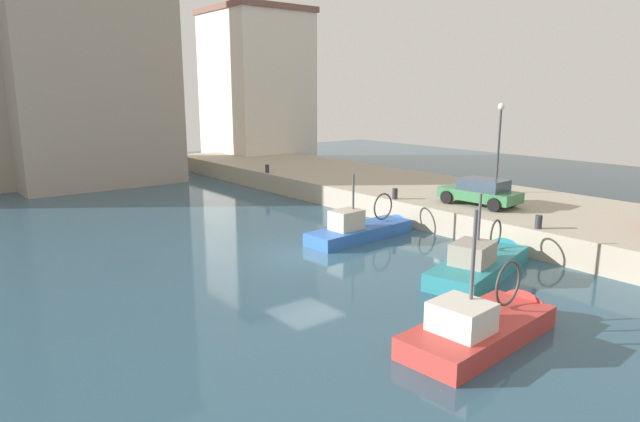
% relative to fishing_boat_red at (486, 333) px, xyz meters
% --- Properties ---
extents(water_surface, '(80.00, 80.00, 0.00)m').
position_rel_fishing_boat_red_xyz_m(water_surface, '(0.69, 9.26, -0.12)').
color(water_surface, '#2D5166').
rests_on(water_surface, ground).
extents(quay_wall, '(9.00, 56.00, 1.20)m').
position_rel_fishing_boat_red_xyz_m(quay_wall, '(12.19, 9.26, 0.48)').
color(quay_wall, '#ADA08C').
rests_on(quay_wall, ground).
extents(fishing_boat_red, '(5.94, 2.29, 4.61)m').
position_rel_fishing_boat_red_xyz_m(fishing_boat_red, '(0.00, 0.00, 0.00)').
color(fishing_boat_red, '#BC3833').
rests_on(fishing_boat_red, ground).
extents(fishing_boat_blue, '(6.45, 1.97, 3.77)m').
position_rel_fishing_boat_red_xyz_m(fishing_boat_blue, '(4.71, 9.92, 0.01)').
color(fishing_boat_blue, '#2D60B7').
rests_on(fishing_boat_blue, ground).
extents(fishing_boat_teal, '(6.65, 3.31, 3.93)m').
position_rel_fishing_boat_red_xyz_m(fishing_boat_teal, '(4.66, 3.43, -0.01)').
color(fishing_boat_teal, teal).
rests_on(fishing_boat_teal, ground).
extents(parked_car_green, '(2.11, 3.92, 1.31)m').
position_rel_fishing_boat_red_xyz_m(parked_car_green, '(10.13, 7.55, 1.75)').
color(parked_car_green, '#387547').
rests_on(parked_car_green, quay_wall).
extents(mooring_bollard_south, '(0.28, 0.28, 0.55)m').
position_rel_fishing_boat_red_xyz_m(mooring_bollard_south, '(8.04, 3.26, 1.35)').
color(mooring_bollard_south, '#2D2D33').
rests_on(mooring_bollard_south, quay_wall).
extents(mooring_bollard_mid, '(0.28, 0.28, 0.55)m').
position_rel_fishing_boat_red_xyz_m(mooring_bollard_mid, '(8.04, 11.26, 1.35)').
color(mooring_bollard_mid, '#2D2D33').
rests_on(mooring_bollard_mid, quay_wall).
extents(mooring_bollard_north, '(0.28, 0.28, 0.55)m').
position_rel_fishing_boat_red_xyz_m(mooring_bollard_north, '(8.04, 23.26, 1.35)').
color(mooring_bollard_north, '#2D2D33').
rests_on(mooring_bollard_north, quay_wall).
extents(quay_streetlamp, '(0.36, 0.36, 4.83)m').
position_rel_fishing_boat_red_xyz_m(quay_streetlamp, '(13.69, 9.10, 4.33)').
color(quay_streetlamp, '#38383D').
rests_on(quay_streetlamp, quay_wall).
extents(waterfront_building_west, '(11.34, 9.28, 18.85)m').
position_rel_fishing_boat_red_xyz_m(waterfront_building_west, '(-0.16, 34.29, 9.32)').
color(waterfront_building_west, '#A39384').
rests_on(waterfront_building_west, ground).
extents(waterfront_building_central, '(7.97, 8.68, 13.91)m').
position_rel_fishing_boat_red_xyz_m(waterfront_building_central, '(15.49, 36.25, 6.86)').
color(waterfront_building_central, silver).
rests_on(waterfront_building_central, ground).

